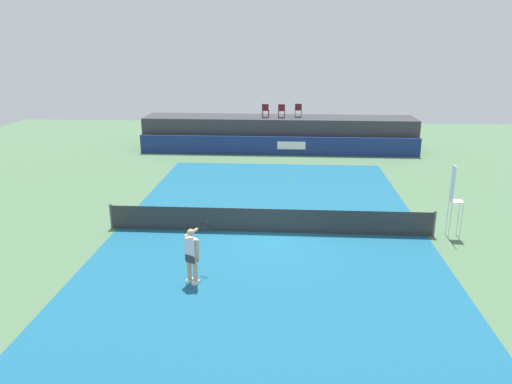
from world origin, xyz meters
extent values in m
plane|color=#4C704C|center=(0.00, 3.00, 0.00)|extent=(48.00, 48.00, 0.00)
cube|color=#16597A|center=(0.00, 0.00, 0.00)|extent=(12.00, 22.00, 0.00)
cube|color=navy|center=(0.00, 13.50, 0.60)|extent=(18.00, 0.20, 1.20)
cube|color=white|center=(0.85, 13.39, 0.66)|extent=(1.80, 0.02, 0.50)
cube|color=#38383D|center=(0.00, 15.30, 1.10)|extent=(18.00, 2.80, 2.20)
cylinder|color=#561919|center=(-0.68, 15.32, 2.42)|extent=(0.04, 0.04, 0.44)
cylinder|color=#561919|center=(-1.09, 15.34, 2.42)|extent=(0.04, 0.04, 0.44)
cylinder|color=#561919|center=(-0.71, 14.91, 2.42)|extent=(0.04, 0.04, 0.44)
cylinder|color=#561919|center=(-1.11, 14.94, 2.42)|extent=(0.04, 0.04, 0.44)
cube|color=#561919|center=(-0.90, 15.13, 2.66)|extent=(0.47, 0.47, 0.03)
cube|color=#561919|center=(-0.91, 14.92, 2.88)|extent=(0.44, 0.05, 0.42)
cylinder|color=#561919|center=(0.37, 15.27, 2.42)|extent=(0.04, 0.04, 0.44)
cylinder|color=#561919|center=(-0.03, 15.28, 2.42)|extent=(0.04, 0.04, 0.44)
cylinder|color=#561919|center=(0.36, 14.87, 2.42)|extent=(0.04, 0.04, 0.44)
cylinder|color=#561919|center=(-0.04, 14.88, 2.42)|extent=(0.04, 0.04, 0.44)
cube|color=#561919|center=(0.16, 15.08, 2.66)|extent=(0.45, 0.45, 0.03)
cube|color=#561919|center=(0.16, 14.87, 2.88)|extent=(0.44, 0.03, 0.42)
cylinder|color=#561919|center=(1.47, 15.64, 2.42)|extent=(0.04, 0.04, 0.44)
cylinder|color=#561919|center=(1.07, 15.64, 2.42)|extent=(0.04, 0.04, 0.44)
cylinder|color=#561919|center=(1.47, 15.23, 2.42)|extent=(0.04, 0.04, 0.44)
cylinder|color=#561919|center=(1.06, 15.24, 2.42)|extent=(0.04, 0.04, 0.44)
cube|color=#561919|center=(1.27, 15.44, 2.66)|extent=(0.44, 0.44, 0.03)
cube|color=#561919|center=(1.27, 15.23, 2.88)|extent=(0.44, 0.03, 0.42)
cylinder|color=white|center=(7.11, -0.21, 0.70)|extent=(0.04, 0.04, 1.40)
cylinder|color=white|center=(7.13, 0.20, 0.70)|extent=(0.04, 0.04, 1.40)
cylinder|color=white|center=(6.71, -0.20, 0.70)|extent=(0.04, 0.04, 1.40)
cylinder|color=white|center=(6.72, 0.21, 0.70)|extent=(0.04, 0.04, 1.40)
cube|color=white|center=(6.92, 0.00, 1.41)|extent=(0.45, 0.45, 0.03)
cube|color=white|center=(6.71, 0.01, 2.09)|extent=(0.04, 0.44, 1.33)
cube|color=#2D2D2D|center=(0.00, 0.00, 0.47)|extent=(12.40, 0.02, 0.95)
cylinder|color=#4C4C51|center=(-6.20, 0.00, 0.50)|extent=(0.10, 0.10, 1.00)
cylinder|color=#4C4C51|center=(6.20, 0.00, 0.50)|extent=(0.10, 0.10, 1.00)
cube|color=white|center=(-2.05, -4.41, 0.05)|extent=(0.23, 0.29, 0.10)
cylinder|color=tan|center=(-2.05, -4.41, 0.51)|extent=(0.14, 0.14, 0.82)
cube|color=white|center=(-2.26, -4.29, 0.05)|extent=(0.23, 0.29, 0.10)
cylinder|color=tan|center=(-2.26, -4.29, 0.51)|extent=(0.14, 0.14, 0.82)
cube|color=#333338|center=(-2.15, -4.35, 0.84)|extent=(0.40, 0.36, 0.24)
cube|color=silver|center=(-2.15, -4.35, 1.20)|extent=(0.41, 0.35, 0.56)
sphere|color=tan|center=(-2.15, -4.35, 1.66)|extent=(0.22, 0.22, 0.22)
cylinder|color=tan|center=(-1.94, -4.47, 1.18)|extent=(0.09, 0.09, 0.60)
cylinder|color=tan|center=(-2.22, -3.99, 1.50)|extent=(0.38, 0.57, 0.14)
cylinder|color=black|center=(-2.01, -3.63, 1.53)|extent=(0.28, 0.18, 0.03)
torus|color=black|center=(-1.87, -3.38, 1.53)|extent=(0.28, 0.17, 0.30)
sphere|color=#D8EA33|center=(0.70, 7.60, 0.04)|extent=(0.07, 0.07, 0.07)
camera|label=1|loc=(0.70, -17.84, 7.11)|focal=34.78mm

